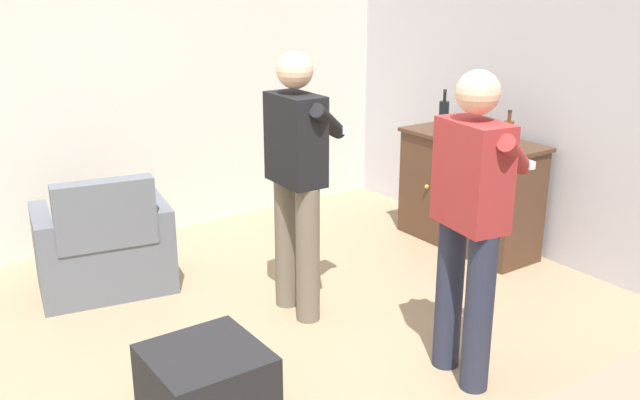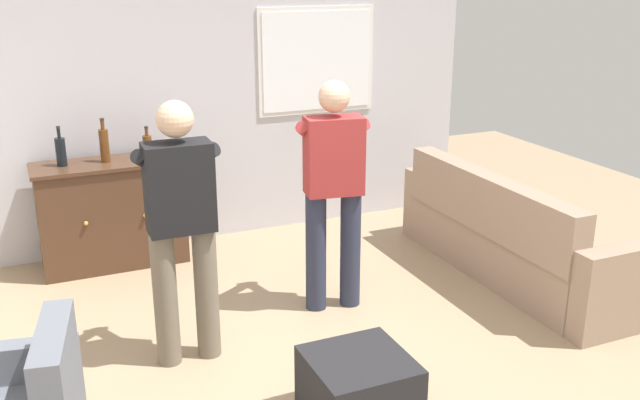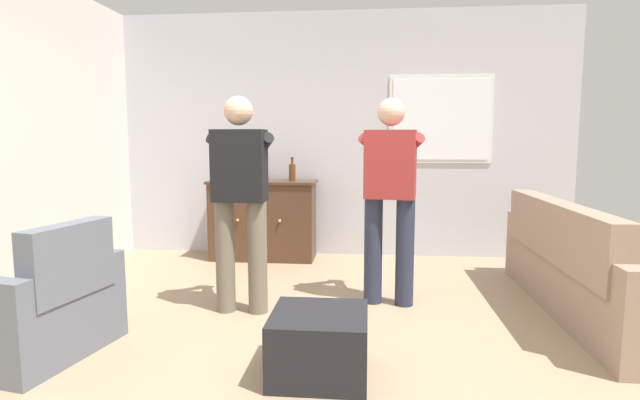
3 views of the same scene
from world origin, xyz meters
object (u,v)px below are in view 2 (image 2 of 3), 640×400
bottle_spirits_clear (148,146)px  person_standing_left (181,221)px  couch (503,239)px  sideboard_cabinet (112,214)px  bottle_liquor_amber (104,145)px  person_standing_right (333,185)px  bottle_wine_green (61,151)px  ottoman (359,388)px

bottle_spirits_clear → person_standing_left: 1.77m
couch → sideboard_cabinet: size_ratio=1.96×
couch → bottle_spirits_clear: bottle_spirits_clear is taller
bottle_liquor_amber → person_standing_right: size_ratio=0.21×
bottle_spirits_clear → person_standing_right: (1.03, -1.46, -0.06)m
bottle_wine_green → person_standing_left: 1.86m
bottle_spirits_clear → ottoman: size_ratio=0.48×
ottoman → sideboard_cabinet: bearing=108.3°
couch → bottle_spirits_clear: size_ratio=8.96×
sideboard_cabinet → bottle_wine_green: size_ratio=3.73×
couch → ottoman: (-1.91, -1.24, -0.14)m
ottoman → bottle_wine_green: bearing=114.3°
couch → bottle_liquor_amber: (-2.83, 1.54, 0.71)m
sideboard_cabinet → bottle_spirits_clear: bearing=2.2°
bottle_spirits_clear → couch: bearing=-31.8°
bottle_liquor_amber → person_standing_right: bearing=-46.7°
ottoman → person_standing_right: (0.45, 1.32, 0.75)m
couch → person_standing_right: bearing=176.7°
couch → ottoman: size_ratio=4.29×
ottoman → person_standing_right: 1.59m
bottle_liquor_amber → person_standing_right: 2.00m
bottle_wine_green → bottle_spirits_clear: 0.68m
bottle_spirits_clear → person_standing_right: bearing=-54.9°
bottle_wine_green → person_standing_right: 2.25m
couch → ottoman: bearing=-147.1°
sideboard_cabinet → bottle_wine_green: bottle_wine_green is taller
bottle_wine_green → ottoman: (1.26, -2.79, -0.83)m
person_standing_right → bottle_spirits_clear: bearing=125.1°
sideboard_cabinet → bottle_liquor_amber: bearing=132.2°
bottle_wine_green → bottle_liquor_amber: (0.33, -0.01, 0.02)m
bottle_spirits_clear → person_standing_left: bearing=-94.4°
bottle_liquor_amber → person_standing_left: size_ratio=0.21×
bottle_spirits_clear → ottoman: (0.58, -2.78, -0.81)m
bottle_wine_green → sideboard_cabinet: bearing=-3.6°
couch → sideboard_cabinet: 3.21m
person_standing_left → person_standing_right: (1.16, 0.31, 0.00)m
sideboard_cabinet → person_standing_right: size_ratio=0.72×
bottle_liquor_amber → person_standing_left: (0.21, -1.76, -0.10)m
sideboard_cabinet → person_standing_right: person_standing_right is taller
couch → bottle_liquor_amber: size_ratio=6.54×
ottoman → person_standing_left: person_standing_left is taller
bottle_spirits_clear → ottoman: 2.95m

